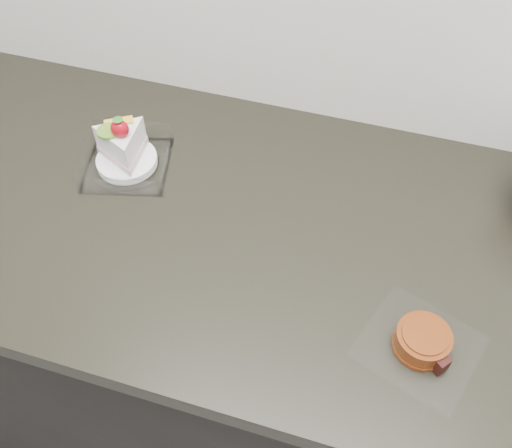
% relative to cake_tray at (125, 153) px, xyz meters
% --- Properties ---
extents(counter, '(2.04, 0.64, 0.90)m').
position_rel_cake_tray_xyz_m(counter, '(0.37, -0.07, -0.48)').
color(counter, black).
rests_on(counter, ground).
extents(cake_tray, '(0.18, 0.18, 0.12)m').
position_rel_cake_tray_xyz_m(cake_tray, '(0.00, 0.00, 0.00)').
color(cake_tray, white).
rests_on(cake_tray, counter).
extents(mooncake_wrap, '(0.20, 0.19, 0.04)m').
position_rel_cake_tray_xyz_m(mooncake_wrap, '(0.56, -0.21, -0.02)').
color(mooncake_wrap, white).
rests_on(mooncake_wrap, counter).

